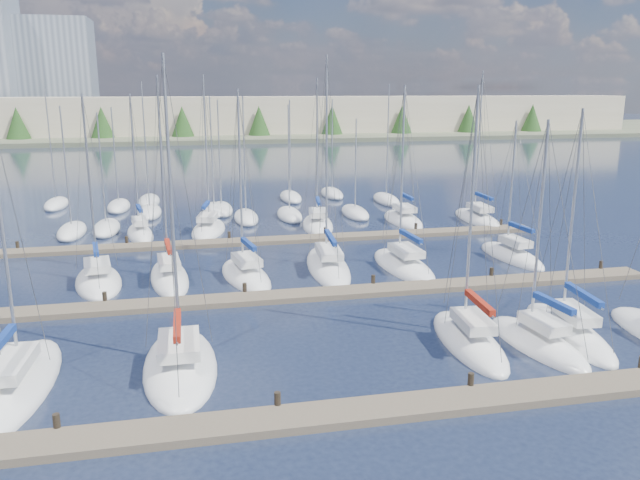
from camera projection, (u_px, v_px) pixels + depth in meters
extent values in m
plane|color=#202941|center=(246.00, 186.00, 79.16)|extent=(400.00, 400.00, 0.00)
cube|color=#6B5E4C|center=(384.00, 410.00, 23.99)|extent=(44.00, 1.80, 0.35)
cylinder|color=#2D261C|center=(57.00, 428.00, 22.42)|extent=(0.26, 0.26, 1.10)
cylinder|color=#2D261C|center=(278.00, 405.00, 24.01)|extent=(0.26, 0.26, 1.10)
cylinder|color=#2D261C|center=(470.00, 385.00, 25.61)|extent=(0.26, 0.26, 1.10)
cube|color=#6B5E4C|center=(313.00, 295.00, 37.30)|extent=(44.00, 1.80, 0.35)
cylinder|color=#2D261C|center=(105.00, 301.00, 35.73)|extent=(0.26, 0.26, 1.10)
cylinder|color=#2D261C|center=(245.00, 292.00, 37.32)|extent=(0.26, 0.26, 1.10)
cylinder|color=#2D261C|center=(373.00, 284.00, 38.92)|extent=(0.26, 0.26, 1.10)
cylinder|color=#2D261C|center=(491.00, 276.00, 40.51)|extent=(0.26, 0.26, 1.10)
cylinder|color=#2D261C|center=(600.00, 269.00, 42.10)|extent=(0.26, 0.26, 1.10)
cube|color=#6B5E4C|center=(280.00, 240.00, 50.61)|extent=(44.00, 1.80, 0.35)
cylinder|color=#2D261C|center=(18.00, 248.00, 47.44)|extent=(0.26, 0.26, 1.10)
cylinder|color=#2D261C|center=(127.00, 243.00, 49.03)|extent=(0.26, 0.26, 1.10)
cylinder|color=#2D261C|center=(229.00, 238.00, 50.63)|extent=(0.26, 0.26, 1.10)
cylinder|color=#2D261C|center=(325.00, 234.00, 52.22)|extent=(0.26, 0.26, 1.10)
cylinder|color=#2D261C|center=(416.00, 229.00, 53.82)|extent=(0.26, 0.26, 1.10)
cylinder|color=#2D261C|center=(501.00, 225.00, 55.41)|extent=(0.26, 0.26, 1.10)
ellipsoid|color=white|center=(140.00, 235.00, 52.72)|extent=(3.15, 7.00, 1.60)
cube|color=black|center=(140.00, 235.00, 52.72)|extent=(1.59, 3.37, 0.12)
cube|color=silver|center=(140.00, 221.00, 52.11)|extent=(1.51, 2.52, 0.50)
cylinder|color=#9EA0A5|center=(134.00, 159.00, 51.70)|extent=(0.14, 0.14, 10.62)
cylinder|color=#9EA0A5|center=(139.00, 210.00, 51.37)|extent=(0.58, 2.81, 0.10)
cube|color=navy|center=(139.00, 208.00, 51.34)|extent=(0.74, 2.62, 0.30)
ellipsoid|color=white|center=(403.00, 267.00, 43.37)|extent=(3.34, 8.84, 1.60)
cube|color=black|center=(403.00, 267.00, 43.37)|extent=(1.72, 4.25, 0.12)
cube|color=silver|center=(406.00, 251.00, 42.66)|extent=(1.74, 3.13, 0.50)
cylinder|color=#9EA0A5|center=(402.00, 170.00, 42.43)|extent=(0.14, 0.14, 11.27)
cylinder|color=#9EA0A5|center=(411.00, 238.00, 41.76)|extent=(0.31, 3.65, 0.10)
cube|color=navy|center=(411.00, 236.00, 41.73)|extent=(0.49, 3.37, 0.30)
ellipsoid|color=white|center=(209.00, 231.00, 54.30)|extent=(4.02, 7.80, 1.60)
cube|color=silver|center=(207.00, 217.00, 53.63)|extent=(1.94, 2.83, 0.50)
cylinder|color=#9EA0A5|center=(206.00, 148.00, 53.18)|extent=(0.14, 0.14, 12.15)
cylinder|color=#9EA0A5|center=(206.00, 206.00, 52.80)|extent=(0.67, 3.09, 0.10)
cube|color=navy|center=(206.00, 205.00, 52.78)|extent=(0.82, 2.88, 0.30)
ellipsoid|color=white|center=(477.00, 220.00, 58.75)|extent=(2.90, 8.96, 1.60)
cube|color=black|center=(477.00, 220.00, 58.75)|extent=(1.50, 4.30, 0.12)
cube|color=silver|center=(480.00, 207.00, 58.02)|extent=(1.53, 3.15, 0.50)
cylinder|color=#9EA0A5|center=(479.00, 141.00, 57.69)|extent=(0.14, 0.14, 12.57)
cylinder|color=#9EA0A5|center=(484.00, 198.00, 57.09)|extent=(0.23, 3.73, 0.10)
cube|color=navy|center=(484.00, 196.00, 57.06)|extent=(0.42, 3.44, 0.30)
ellipsoid|color=white|center=(246.00, 277.00, 41.08)|extent=(3.92, 7.94, 1.60)
cube|color=maroon|center=(246.00, 277.00, 41.08)|extent=(1.99, 3.83, 0.12)
cube|color=silver|center=(247.00, 260.00, 40.42)|extent=(1.90, 2.87, 0.50)
cylinder|color=#9EA0A5|center=(240.00, 177.00, 40.06)|extent=(0.14, 0.14, 11.04)
cylinder|color=#9EA0A5|center=(249.00, 246.00, 39.63)|extent=(0.65, 3.16, 0.10)
cube|color=navy|center=(249.00, 244.00, 39.60)|extent=(0.80, 2.94, 0.30)
ellipsoid|color=white|center=(511.00, 257.00, 45.84)|extent=(2.86, 7.62, 1.60)
cube|color=silver|center=(515.00, 241.00, 45.19)|extent=(1.46, 2.70, 0.50)
cylinder|color=#9EA0A5|center=(512.00, 183.00, 45.10)|extent=(0.14, 0.14, 8.83)
cylinder|color=#9EA0A5|center=(521.00, 229.00, 44.38)|extent=(0.33, 3.14, 0.10)
cube|color=navy|center=(521.00, 227.00, 44.35)|extent=(0.51, 2.90, 0.30)
ellipsoid|color=white|center=(403.00, 221.00, 58.34)|extent=(2.78, 7.77, 1.60)
cube|color=silver|center=(405.00, 208.00, 57.66)|extent=(1.52, 2.72, 0.50)
cylinder|color=#9EA0A5|center=(403.00, 158.00, 57.55)|extent=(0.14, 0.14, 9.53)
cylinder|color=#9EA0A5|center=(407.00, 198.00, 56.82)|extent=(0.12, 3.26, 0.10)
cube|color=navy|center=(407.00, 197.00, 56.79)|extent=(0.32, 3.00, 0.30)
ellipsoid|color=white|center=(170.00, 279.00, 40.64)|extent=(3.15, 8.56, 1.60)
cube|color=silver|center=(169.00, 262.00, 39.94)|extent=(1.57, 3.04, 0.50)
cylinder|color=#9EA0A5|center=(162.00, 171.00, 39.59)|extent=(0.14, 0.14, 11.87)
cylinder|color=#9EA0A5|center=(169.00, 248.00, 39.07)|extent=(0.43, 3.51, 0.10)
cube|color=maroon|center=(169.00, 246.00, 39.04)|extent=(0.60, 3.25, 0.30)
ellipsoid|color=white|center=(328.00, 268.00, 43.20)|extent=(3.52, 10.27, 1.60)
cube|color=silver|center=(329.00, 252.00, 42.40)|extent=(1.78, 3.64, 0.50)
cylinder|color=#9EA0A5|center=(327.00, 156.00, 42.15)|extent=(0.14, 0.14, 13.20)
cylinder|color=#9EA0A5|center=(331.00, 239.00, 41.37)|extent=(0.43, 4.23, 0.10)
cube|color=navy|center=(331.00, 238.00, 41.34)|extent=(0.61, 3.91, 0.30)
ellipsoid|color=white|center=(15.00, 388.00, 25.93)|extent=(3.41, 9.81, 1.60)
cube|color=black|center=(15.00, 388.00, 25.93)|extent=(1.76, 4.72, 0.12)
cube|color=silver|center=(8.00, 364.00, 25.16)|extent=(1.79, 3.46, 0.50)
cylinder|color=#9EA0A5|center=(2.00, 226.00, 25.08)|extent=(0.14, 0.14, 11.34)
ellipsoid|color=white|center=(468.00, 343.00, 30.48)|extent=(3.05, 8.10, 1.60)
cube|color=maroon|center=(468.00, 343.00, 30.48)|extent=(1.56, 3.90, 0.12)
cube|color=silver|center=(473.00, 321.00, 29.79)|extent=(1.56, 2.87, 0.50)
cylinder|color=#9EA0A5|center=(472.00, 207.00, 29.51)|extent=(0.14, 0.14, 11.23)
cylinder|color=#9EA0A5|center=(479.00, 305.00, 28.93)|extent=(0.34, 3.33, 0.10)
cube|color=maroon|center=(479.00, 302.00, 28.90)|extent=(0.52, 3.08, 0.30)
ellipsoid|color=white|center=(99.00, 283.00, 39.81)|extent=(3.95, 7.75, 1.60)
cube|color=black|center=(99.00, 283.00, 39.81)|extent=(2.01, 3.74, 0.12)
cube|color=silver|center=(97.00, 265.00, 39.17)|extent=(1.94, 2.80, 0.50)
cylinder|color=#9EA0A5|center=(90.00, 182.00, 38.82)|extent=(0.14, 0.14, 10.73)
cylinder|color=#9EA0A5|center=(96.00, 251.00, 38.38)|extent=(0.59, 3.09, 0.10)
cube|color=navy|center=(96.00, 249.00, 38.35)|extent=(0.75, 2.87, 0.30)
ellipsoid|color=white|center=(537.00, 345.00, 30.20)|extent=(3.05, 7.29, 1.60)
cube|color=silver|center=(544.00, 323.00, 29.57)|extent=(1.52, 2.60, 0.50)
cylinder|color=#9EA0A5|center=(540.00, 224.00, 29.32)|extent=(0.14, 0.14, 9.70)
cylinder|color=#9EA0A5|center=(554.00, 306.00, 28.79)|extent=(0.43, 2.97, 0.10)
cube|color=navy|center=(554.00, 303.00, 28.77)|extent=(0.60, 2.75, 0.30)
ellipsoid|color=white|center=(180.00, 368.00, 27.79)|extent=(3.28, 8.69, 1.60)
cube|color=silver|center=(179.00, 344.00, 27.07)|extent=(1.80, 3.04, 0.50)
cylinder|color=#9EA0A5|center=(171.00, 204.00, 26.72)|extent=(0.14, 0.14, 12.48)
cylinder|color=#9EA0A5|center=(177.00, 328.00, 26.16)|extent=(0.12, 3.64, 0.10)
cube|color=maroon|center=(177.00, 325.00, 26.14)|extent=(0.31, 3.35, 0.30)
ellipsoid|color=white|center=(568.00, 334.00, 31.60)|extent=(3.11, 8.49, 1.60)
cube|color=silver|center=(574.00, 313.00, 30.89)|extent=(1.55, 3.02, 0.50)
cylinder|color=#9EA0A5|center=(573.00, 213.00, 30.78)|extent=(0.14, 0.14, 10.15)
cylinder|color=#9EA0A5|center=(583.00, 297.00, 29.99)|extent=(0.44, 3.48, 0.10)
cube|color=navy|center=(584.00, 295.00, 29.97)|extent=(0.61, 3.22, 0.30)
ellipsoid|color=white|center=(318.00, 226.00, 56.23)|extent=(3.82, 8.42, 1.60)
cube|color=black|center=(318.00, 226.00, 56.23)|extent=(1.94, 4.06, 0.12)
cube|color=silver|center=(318.00, 213.00, 55.53)|extent=(1.87, 3.02, 0.50)
cylinder|color=#9EA0A5|center=(317.00, 147.00, 55.19)|extent=(0.14, 0.14, 11.93)
cylinder|color=#9EA0A5|center=(318.00, 202.00, 54.65)|extent=(0.58, 3.39, 0.10)
cube|color=navy|center=(318.00, 201.00, 54.62)|extent=(0.74, 3.15, 0.30)
cylinder|color=#9EA0A5|center=(50.00, 145.00, 63.87)|extent=(0.12, 0.12, 11.20)
ellipsoid|color=white|center=(57.00, 205.00, 65.36)|extent=(2.20, 6.40, 1.40)
cylinder|color=#9EA0A5|center=(219.00, 153.00, 61.22)|extent=(0.12, 0.12, 10.14)
ellipsoid|color=white|center=(222.00, 210.00, 62.58)|extent=(2.20, 6.40, 1.40)
cylinder|color=#9EA0A5|center=(212.00, 151.00, 60.83)|extent=(0.12, 0.12, 10.49)
ellipsoid|color=white|center=(214.00, 211.00, 62.24)|extent=(2.20, 6.40, 1.40)
cylinder|color=#9EA0A5|center=(332.00, 144.00, 70.55)|extent=(0.12, 0.12, 10.06)
ellipsoid|color=white|center=(332.00, 194.00, 71.91)|extent=(2.20, 6.40, 1.40)
cylinder|color=#9EA0A5|center=(115.00, 155.00, 62.95)|extent=(0.12, 0.12, 9.39)
ellipsoid|color=white|center=(119.00, 207.00, 64.22)|extent=(2.20, 6.40, 1.40)
cylinder|color=#9EA0A5|center=(66.00, 166.00, 51.75)|extent=(0.12, 0.12, 9.85)
ellipsoid|color=white|center=(72.00, 232.00, 53.08)|extent=(2.20, 6.40, 1.40)
cylinder|color=#9EA0A5|center=(101.00, 168.00, 52.97)|extent=(0.12, 0.12, 9.30)
ellipsoid|color=white|center=(107.00, 229.00, 54.23)|extent=(2.20, 6.40, 1.40)
cylinder|color=#9EA0A5|center=(388.00, 140.00, 66.47)|extent=(0.12, 0.12, 11.68)
ellipsoid|color=white|center=(386.00, 200.00, 68.01)|extent=(2.20, 6.40, 1.40)
cylinder|color=#9EA0A5|center=(289.00, 158.00, 58.58)|extent=(0.12, 0.12, 9.76)
ellipsoid|color=white|center=(289.00, 215.00, 59.90)|extent=(2.20, 6.40, 1.40)
cylinder|color=#9EA0A5|center=(145.00, 139.00, 65.67)|extent=(0.12, 0.12, 11.95)
ellipsoid|color=white|center=(149.00, 201.00, 67.25)|extent=(2.20, 6.40, 1.40)
cylinder|color=#9EA0A5|center=(356.00, 163.00, 59.78)|extent=(0.12, 0.12, 8.46)
ellipsoid|color=white|center=(355.00, 213.00, 60.94)|extent=(2.20, 6.40, 1.40)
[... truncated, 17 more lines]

